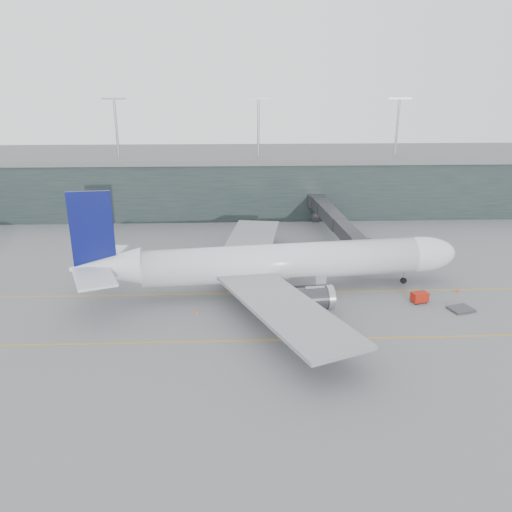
{
  "coord_description": "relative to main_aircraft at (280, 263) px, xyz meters",
  "views": [
    {
      "loc": [
        -0.85,
        -79.44,
        32.57
      ],
      "look_at": [
        2.27,
        -4.0,
        6.46
      ],
      "focal_mm": 35.0,
      "sensor_mm": 36.0,
      "label": 1
    }
  ],
  "objects": [
    {
      "name": "cone_tail",
      "position": [
        -13.0,
        -8.1,
        -4.67
      ],
      "size": [
        0.41,
        0.41,
        0.65
      ],
      "primitive_type": "cone",
      "color": "orange",
      "rests_on": "ground"
    },
    {
      "name": "baggage_dolly",
      "position": [
        26.99,
        -8.4,
        -4.79
      ],
      "size": [
        4.05,
        3.57,
        0.34
      ],
      "primitive_type": "cube",
      "rotation": [
        0.0,
        0.0,
        0.28
      ],
      "color": "#333337",
      "rests_on": "ground"
    },
    {
      "name": "taxiline_lead_main",
      "position": [
        -1.15,
        23.45,
        -4.99
      ],
      "size": [
        0.25,
        60.0,
        0.02
      ],
      "primitive_type": "cube",
      "color": "#C99012",
      "rests_on": "ground"
    },
    {
      "name": "uld_c",
      "position": [
        -6.54,
        14.44,
        -3.98
      ],
      "size": [
        2.41,
        2.07,
        1.95
      ],
      "rotation": [
        0.0,
        0.0,
        0.18
      ],
      "color": "#333236",
      "rests_on": "ground"
    },
    {
      "name": "main_aircraft",
      "position": [
        0.0,
        0.0,
        0.0
      ],
      "size": [
        63.54,
        59.29,
        17.81
      ],
      "rotation": [
        0.0,
        0.0,
        0.12
      ],
      "color": "silver",
      "rests_on": "ground"
    },
    {
      "name": "terminal",
      "position": [
        -6.15,
        61.44,
        2.62
      ],
      "size": [
        240.0,
        36.0,
        29.0
      ],
      "color": "#1C2727",
      "rests_on": "ground"
    },
    {
      "name": "jet_bridge",
      "position": [
        13.97,
        29.41,
        0.22
      ],
      "size": [
        6.21,
        45.83,
        6.98
      ],
      "rotation": [
        0.0,
        0.0,
        0.06
      ],
      "color": "#26272B",
      "rests_on": "ground"
    },
    {
      "name": "gse_cart",
      "position": [
        21.64,
        -5.3,
        -4.06
      ],
      "size": [
        2.77,
        2.11,
        1.68
      ],
      "rotation": [
        0.0,
        0.0,
        0.24
      ],
      "color": "#A0180B",
      "rests_on": "ground"
    },
    {
      "name": "taxiline_a",
      "position": [
        -6.15,
        -0.55,
        -4.99
      ],
      "size": [
        160.0,
        0.25,
        0.02
      ],
      "primitive_type": "cube",
      "color": "#C99012",
      "rests_on": "ground"
    },
    {
      "name": "uld_a",
      "position": [
        -11.67,
        13.71,
        -4.02
      ],
      "size": [
        2.27,
        1.93,
        1.86
      ],
      "rotation": [
        0.0,
        0.0,
        -0.15
      ],
      "color": "#333236",
      "rests_on": "ground"
    },
    {
      "name": "taxiline_b",
      "position": [
        -6.15,
        -16.55,
        -4.99
      ],
      "size": [
        160.0,
        0.25,
        0.02
      ],
      "primitive_type": "cube",
      "color": "#C99012",
      "rests_on": "ground"
    },
    {
      "name": "cone_wing_port",
      "position": [
        1.62,
        15.94,
        -4.61
      ],
      "size": [
        0.49,
        0.49,
        0.78
      ],
      "primitive_type": "cone",
      "color": "#EF4E0D",
      "rests_on": "ground"
    },
    {
      "name": "ground",
      "position": [
        -6.15,
        3.45,
        -5.0
      ],
      "size": [
        320.0,
        320.0,
        0.0
      ],
      "primitive_type": "plane",
      "color": "#535357",
      "rests_on": "ground"
    },
    {
      "name": "cone_nose",
      "position": [
        29.51,
        -1.53,
        -4.63
      ],
      "size": [
        0.47,
        0.47,
        0.74
      ],
      "primitive_type": "cone",
      "color": "#D6410B",
      "rests_on": "ground"
    },
    {
      "name": "cone_wing_stbd",
      "position": [
        3.65,
        -15.19,
        -4.62
      ],
      "size": [
        0.47,
        0.47,
        0.75
      ],
      "primitive_type": "cone",
      "color": "orange",
      "rests_on": "ground"
    },
    {
      "name": "uld_b",
      "position": [
        -9.41,
        14.89,
        -3.94
      ],
      "size": [
        2.41,
        2.03,
        2.01
      ],
      "rotation": [
        0.0,
        0.0,
        -0.13
      ],
      "color": "#333236",
      "rests_on": "ground"
    }
  ]
}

